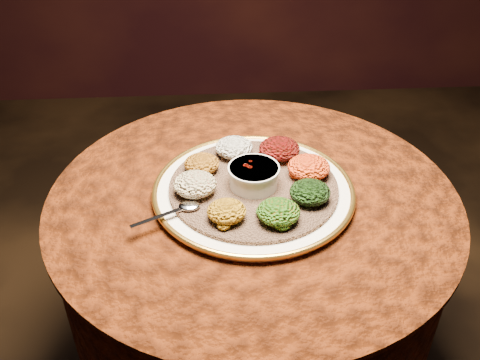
{
  "coord_description": "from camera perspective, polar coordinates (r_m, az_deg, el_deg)",
  "views": [
    {
      "loc": [
        -0.1,
        -0.99,
        1.49
      ],
      "look_at": [
        -0.03,
        0.02,
        0.76
      ],
      "focal_mm": 40.0,
      "sensor_mm": 36.0,
      "label": 1
    }
  ],
  "objects": [
    {
      "name": "portion_kitfo",
      "position": [
        1.32,
        4.22,
        3.35
      ],
      "size": [
        0.1,
        0.1,
        0.05
      ],
      "primitive_type": "ellipsoid",
      "color": "black",
      "rests_on": "injera"
    },
    {
      "name": "platter",
      "position": [
        1.24,
        1.44,
        -1.12
      ],
      "size": [
        0.53,
        0.53,
        0.02
      ],
      "rotation": [
        0.0,
        0.0,
        -0.19
      ],
      "color": "white",
      "rests_on": "table"
    },
    {
      "name": "stew_bowl",
      "position": [
        1.21,
        1.47,
        0.55
      ],
      "size": [
        0.12,
        0.12,
        0.05
      ],
      "color": "silver",
      "rests_on": "injera"
    },
    {
      "name": "portion_kik",
      "position": [
        1.12,
        -1.44,
        -3.35
      ],
      "size": [
        0.08,
        0.08,
        0.04
      ],
      "primitive_type": "ellipsoid",
      "color": "#AC740F",
      "rests_on": "injera"
    },
    {
      "name": "portion_tikil",
      "position": [
        1.26,
        7.35,
        1.36
      ],
      "size": [
        0.1,
        0.1,
        0.05
      ],
      "primitive_type": "ellipsoid",
      "color": "#A3590D",
      "rests_on": "injera"
    },
    {
      "name": "portion_timatim",
      "position": [
        1.2,
        -4.82,
        -0.45
      ],
      "size": [
        0.1,
        0.09,
        0.05
      ],
      "primitive_type": "ellipsoid",
      "color": "maroon",
      "rests_on": "injera"
    },
    {
      "name": "injera",
      "position": [
        1.23,
        1.45,
        -0.72
      ],
      "size": [
        0.47,
        0.47,
        0.01
      ],
      "primitive_type": "cylinder",
      "rotation": [
        0.0,
        0.0,
        -0.23
      ],
      "color": "#885F44",
      "rests_on": "platter"
    },
    {
      "name": "portion_gomen",
      "position": [
        1.18,
        7.47,
        -1.29
      ],
      "size": [
        0.09,
        0.09,
        0.04
      ],
      "primitive_type": "ellipsoid",
      "color": "black",
      "rests_on": "injera"
    },
    {
      "name": "portion_mixveg",
      "position": [
        1.12,
        4.12,
        -3.41
      ],
      "size": [
        0.09,
        0.09,
        0.04
      ],
      "primitive_type": "ellipsoid",
      "color": "#A33A0A",
      "rests_on": "injera"
    },
    {
      "name": "portion_ayib",
      "position": [
        1.32,
        -0.65,
        3.5
      ],
      "size": [
        0.09,
        0.09,
        0.04
      ],
      "primitive_type": "ellipsoid",
      "color": "silver",
      "rests_on": "injera"
    },
    {
      "name": "portion_shiro",
      "position": [
        1.27,
        -4.1,
        1.75
      ],
      "size": [
        0.08,
        0.08,
        0.04
      ],
      "primitive_type": "ellipsoid",
      "color": "#985612",
      "rests_on": "injera"
    },
    {
      "name": "table",
      "position": [
        1.37,
        1.31,
        -7.51
      ],
      "size": [
        0.96,
        0.96,
        0.73
      ],
      "color": "black",
      "rests_on": "ground"
    },
    {
      "name": "spoon",
      "position": [
        1.16,
        -5.92,
        -2.93
      ],
      "size": [
        0.15,
        0.09,
        0.01
      ],
      "rotation": [
        0.0,
        0.0,
        -2.66
      ],
      "color": "silver",
      "rests_on": "injera"
    }
  ]
}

